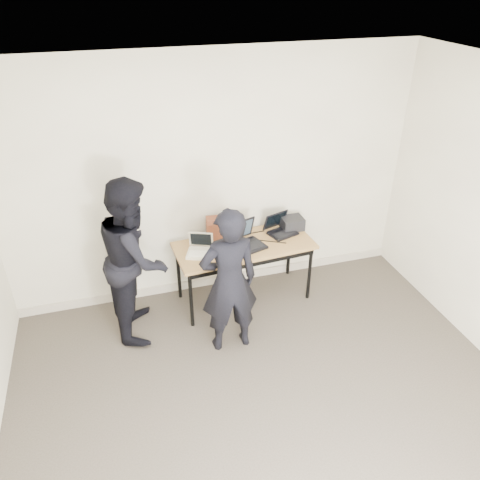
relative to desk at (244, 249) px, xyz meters
name	(u,v)px	position (x,y,z in m)	size (l,w,h in m)	color
room	(293,307)	(-0.23, -1.86, 0.69)	(4.60, 4.60, 2.80)	#413A32
desk	(244,249)	(0.00, 0.00, 0.00)	(1.54, 0.75, 0.72)	olive
laptop_beige	(200,250)	(-0.50, -0.03, 0.10)	(0.33, 0.33, 0.21)	beige
laptop_center	(245,240)	(0.00, -0.01, 0.12)	(0.43, 0.43, 0.27)	black
laptop_right	(280,228)	(0.47, 0.15, 0.11)	(0.38, 0.37, 0.22)	black
leather_satchel	(223,227)	(-0.18, 0.23, 0.19)	(0.38, 0.23, 0.25)	brown
tissue	(225,214)	(-0.15, 0.23, 0.34)	(0.13, 0.10, 0.08)	white
equipment_box	(292,223)	(0.63, 0.19, 0.13)	(0.24, 0.21, 0.14)	black
power_brick	(229,255)	(-0.22, -0.17, 0.07)	(0.07, 0.04, 0.03)	black
cables	(239,244)	(-0.05, 0.02, 0.06)	(1.00, 0.39, 0.01)	black
person_typist	(229,282)	(-0.36, -0.68, 0.11)	(0.56, 0.37, 1.54)	black
person_observer	(135,258)	(-1.17, -0.13, 0.19)	(0.82, 0.64, 1.70)	black
baseboard	(217,280)	(-0.23, 0.37, -0.61)	(4.50, 0.03, 0.10)	#B6AB97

